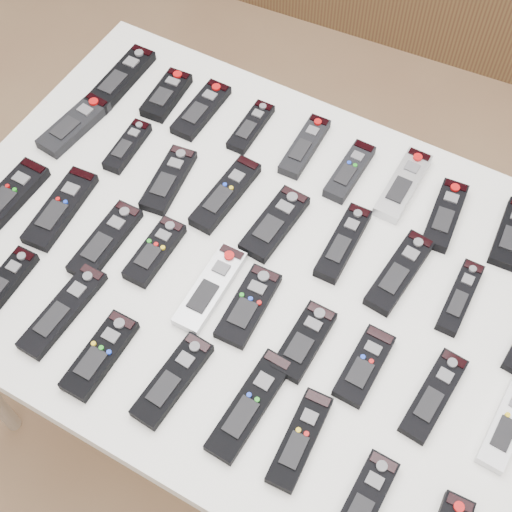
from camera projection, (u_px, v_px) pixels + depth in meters
The scene contains 36 objects.
ground at pixel (268, 432), 1.99m from camera, with size 4.00×4.00×0.00m, color #8A6146.
table at pixel (256, 277), 1.42m from camera, with size 1.25×0.88×0.78m.
remote_0 at pixel (121, 79), 1.61m from camera, with size 0.06×0.20×0.02m, color black.
remote_1 at pixel (166, 95), 1.59m from camera, with size 0.06×0.14×0.02m, color black.
remote_2 at pixel (201, 110), 1.56m from camera, with size 0.05×0.17×0.02m, color black.
remote_3 at pixel (251, 127), 1.54m from camera, with size 0.04×0.14×0.02m, color black.
remote_4 at pixel (305, 146), 1.51m from camera, with size 0.05×0.17×0.02m, color black.
remote_5 at pixel (350, 171), 1.47m from camera, with size 0.05×0.16×0.02m, color black.
remote_6 at pixel (403, 185), 1.45m from camera, with size 0.05×0.18×0.02m, color #B7B7BC.
remote_7 at pixel (445, 215), 1.41m from camera, with size 0.05×0.16×0.02m, color black.
remote_8 at pixel (512, 233), 1.39m from camera, with size 0.05×0.16×0.02m, color black.
remote_10 at pixel (74, 125), 1.54m from camera, with size 0.06×0.18×0.02m, color black.
remote_11 at pixel (128, 146), 1.51m from camera, with size 0.04×0.14×0.02m, color black.
remote_12 at pixel (169, 180), 1.46m from camera, with size 0.06×0.17×0.02m, color black.
remote_13 at pixel (226, 194), 1.44m from camera, with size 0.05×0.19×0.02m, color black.
remote_14 at pixel (275, 224), 1.40m from camera, with size 0.06×0.17×0.02m, color black.
remote_15 at pixel (343, 243), 1.38m from camera, with size 0.05×0.18×0.02m, color black.
remote_16 at pixel (399, 272), 1.34m from camera, with size 0.05×0.18×0.02m, color black.
remote_17 at pixel (460, 297), 1.31m from camera, with size 0.04×0.16×0.02m, color black.
remote_19 at pixel (10, 196), 1.44m from camera, with size 0.06×0.18×0.02m, color black.
remote_20 at pixel (61, 208), 1.42m from camera, with size 0.06×0.19×0.02m, color black.
remote_21 at pixel (105, 241), 1.38m from camera, with size 0.06×0.18×0.02m, color black.
remote_22 at pixel (155, 251), 1.37m from camera, with size 0.05×0.15×0.02m, color black.
remote_23 at pixel (210, 288), 1.32m from camera, with size 0.05×0.19×0.02m, color #B7B7BC.
remote_24 at pixel (248, 306), 1.30m from camera, with size 0.06×0.16×0.02m, color black.
remote_25 at pixel (304, 341), 1.27m from camera, with size 0.06×0.15×0.02m, color black.
remote_26 at pixel (364, 366), 1.24m from camera, with size 0.05×0.15×0.02m, color black.
remote_27 at pixel (434, 395), 1.21m from camera, with size 0.05×0.17×0.02m, color black.
remote_28 at pixel (507, 424), 1.19m from camera, with size 0.05×0.17×0.02m, color silver.
remote_29 at pixel (4, 284), 1.33m from camera, with size 0.05×0.16×0.02m, color black.
remote_30 at pixel (63, 310), 1.30m from camera, with size 0.05×0.20×0.02m, color black.
remote_31 at pixel (100, 355), 1.25m from camera, with size 0.06×0.17×0.02m, color black.
remote_32 at pixel (173, 380), 1.23m from camera, with size 0.05×0.18×0.02m, color black.
remote_33 at pixel (250, 405), 1.20m from camera, with size 0.05×0.21×0.02m, color black.
remote_34 at pixel (300, 439), 1.17m from camera, with size 0.05×0.17×0.02m, color black.
remote_35 at pixel (364, 502), 1.12m from camera, with size 0.05×0.16×0.02m, color black.
Camera 1 is at (0.28, -0.58, 1.94)m, focal length 50.00 mm.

